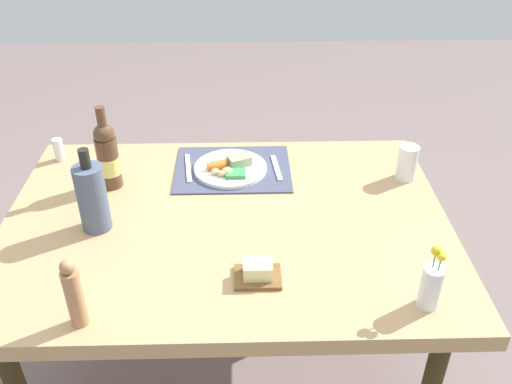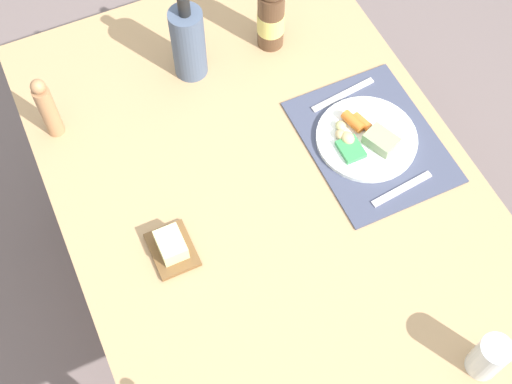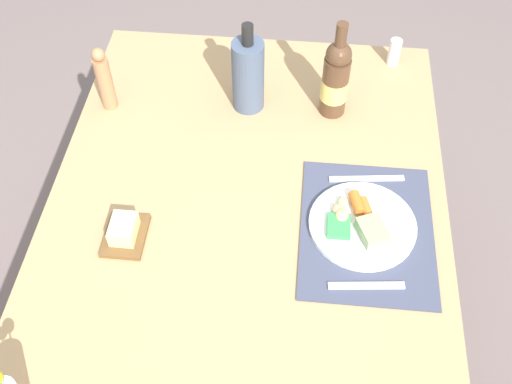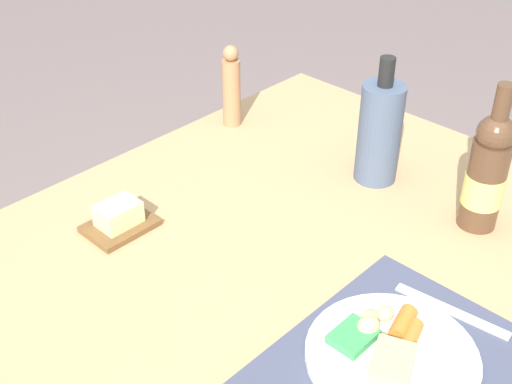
{
  "view_description": "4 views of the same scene",
  "coord_description": "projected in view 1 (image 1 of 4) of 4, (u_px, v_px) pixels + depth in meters",
  "views": [
    {
      "loc": [
        -0.06,
        1.43,
        1.8
      ],
      "look_at": [
        -0.1,
        -0.04,
        0.82
      ],
      "focal_mm": 38.76,
      "sensor_mm": 36.0,
      "label": 1
    },
    {
      "loc": [
        -0.81,
        0.39,
        2.26
      ],
      "look_at": [
        -0.08,
        0.06,
        0.84
      ],
      "focal_mm": 48.72,
      "sensor_mm": 36.0,
      "label": 2
    },
    {
      "loc": [
        -0.9,
        -0.11,
        1.98
      ],
      "look_at": [
        0.04,
        -0.02,
        0.8
      ],
      "focal_mm": 42.87,
      "sensor_mm": 36.0,
      "label": 3
    },
    {
      "loc": [
        -0.66,
        -0.63,
        1.54
      ],
      "look_at": [
        0.06,
        0.06,
        0.87
      ],
      "focal_mm": 46.83,
      "sensor_mm": 36.0,
      "label": 4
    }
  ],
  "objects": [
    {
      "name": "pepper_mill",
      "position": [
        74.0,
        294.0,
        1.34
      ],
      "size": [
        0.04,
        0.04,
        0.2
      ],
      "color": "#A7754D",
      "rests_on": "dining_table"
    },
    {
      "name": "salt_shaker",
      "position": [
        59.0,
        150.0,
        2.06
      ],
      "size": [
        0.04,
        0.04,
        0.09
      ],
      "primitive_type": "cylinder",
      "color": "white",
      "rests_on": "dining_table"
    },
    {
      "name": "placemat",
      "position": [
        233.0,
        169.0,
        2.02
      ],
      "size": [
        0.42,
        0.33,
        0.01
      ],
      "primitive_type": "cube",
      "color": "#40455C",
      "rests_on": "dining_table"
    },
    {
      "name": "flower_vase",
      "position": [
        431.0,
        285.0,
        1.41
      ],
      "size": [
        0.06,
        0.06,
        0.19
      ],
      "color": "silver",
      "rests_on": "dining_table"
    },
    {
      "name": "ground_plane",
      "position": [
        232.0,
        372.0,
        2.18
      ],
      "size": [
        8.0,
        8.0,
        0.0
      ],
      "primitive_type": "plane",
      "color": "slate"
    },
    {
      "name": "water_tumbler",
      "position": [
        407.0,
        165.0,
        1.94
      ],
      "size": [
        0.07,
        0.07,
        0.13
      ],
      "color": "silver",
      "rests_on": "dining_table"
    },
    {
      "name": "cooler_bottle",
      "position": [
        92.0,
        197.0,
        1.67
      ],
      "size": [
        0.09,
        0.09,
        0.28
      ],
      "color": "#48566D",
      "rests_on": "dining_table"
    },
    {
      "name": "dining_table",
      "position": [
        227.0,
        235.0,
        1.8
      ],
      "size": [
        1.42,
        1.02,
        0.75
      ],
      "color": "tan",
      "rests_on": "ground_plane"
    },
    {
      "name": "knife",
      "position": [
        188.0,
        168.0,
        2.01
      ],
      "size": [
        0.04,
        0.2,
        0.0
      ],
      "primitive_type": "cube",
      "rotation": [
        0.0,
        0.0,
        0.12
      ],
      "color": "silver",
      "rests_on": "placemat"
    },
    {
      "name": "wine_bottle",
      "position": [
        108.0,
        156.0,
        1.87
      ],
      "size": [
        0.08,
        0.08,
        0.3
      ],
      "color": "#513623",
      "rests_on": "dining_table"
    },
    {
      "name": "fork",
      "position": [
        276.0,
        168.0,
        2.02
      ],
      "size": [
        0.04,
        0.18,
        0.0
      ],
      "primitive_type": "cube",
      "rotation": [
        0.0,
        0.0,
        0.1
      ],
      "color": "silver",
      "rests_on": "placemat"
    },
    {
      "name": "dinner_plate",
      "position": [
        230.0,
        168.0,
        2.0
      ],
      "size": [
        0.26,
        0.26,
        0.05
      ],
      "color": "white",
      "rests_on": "placemat"
    },
    {
      "name": "butter_dish",
      "position": [
        258.0,
        273.0,
        1.52
      ],
      "size": [
        0.13,
        0.1,
        0.06
      ],
      "color": "brown",
      "rests_on": "dining_table"
    }
  ]
}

